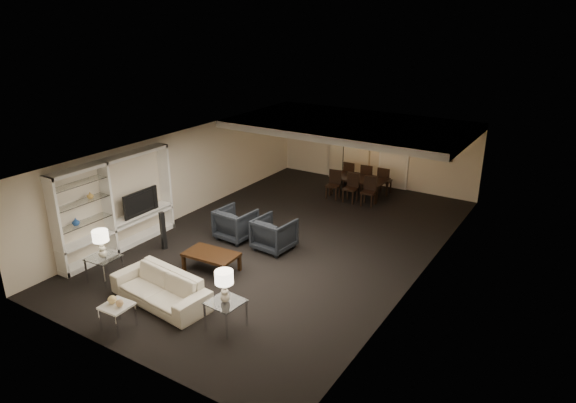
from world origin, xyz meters
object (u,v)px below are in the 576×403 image
(armchair_left, at_px, (236,224))
(chair_nm, at_px, (350,188))
(sofa, at_px, (160,288))
(chair_nl, at_px, (333,185))
(coffee_table, at_px, (212,262))
(table_lamp_left, at_px, (101,244))
(floor_lamp, at_px, (343,157))
(floor_speaker, at_px, (163,231))
(chair_fr, at_px, (385,180))
(dining_table, at_px, (359,187))
(table_lamp_right, at_px, (225,286))
(vase_blue, at_px, (76,222))
(armchair_right, at_px, (274,234))
(side_table_right, at_px, (226,315))
(television, at_px, (138,202))
(side_table_left, at_px, (105,269))
(pendant_light, at_px, (359,142))
(chair_nr, at_px, (368,192))
(vase_amber, at_px, (90,195))
(chair_fm, at_px, (368,177))
(chair_fl, at_px, (351,174))
(marble_table, at_px, (118,317))

(armchair_left, height_order, chair_nm, chair_nm)
(sofa, bearing_deg, chair_nl, 94.91)
(coffee_table, xyz_separation_m, table_lamp_left, (-1.70, -1.60, 0.67))
(armchair_left, xyz_separation_m, floor_lamp, (0.32, 5.57, 0.51))
(floor_speaker, height_order, chair_fr, floor_speaker)
(sofa, distance_m, dining_table, 8.03)
(table_lamp_right, relative_size, vase_blue, 3.49)
(armchair_right, distance_m, dining_table, 4.69)
(side_table_right, xyz_separation_m, chair_nm, (-0.95, 7.34, 0.16))
(armchair_left, height_order, vase_blue, vase_blue)
(armchair_right, distance_m, television, 3.58)
(armchair_left, bearing_deg, side_table_left, 75.48)
(pendant_light, bearing_deg, floor_lamp, 129.35)
(side_table_left, xyz_separation_m, chair_nl, (1.85, 7.34, 0.16))
(chair_nl, relative_size, chair_nm, 1.00)
(sofa, xyz_separation_m, chair_nr, (1.35, 7.34, 0.12))
(vase_amber, bearing_deg, pendant_light, 62.01)
(vase_amber, bearing_deg, floor_lamp, 73.95)
(vase_blue, bearing_deg, coffee_table, 29.10)
(side_table_right, height_order, chair_fm, chair_fm)
(chair_nm, distance_m, chair_fr, 1.43)
(sofa, distance_m, floor_lamp, 8.90)
(side_table_right, height_order, floor_speaker, floor_speaker)
(armchair_left, distance_m, table_lamp_right, 4.05)
(side_table_right, height_order, chair_nm, chair_nm)
(pendant_light, bearing_deg, chair_nl, -177.47)
(side_table_left, xyz_separation_m, chair_fr, (3.05, 8.64, 0.16))
(table_lamp_left, distance_m, television, 2.14)
(vase_blue, height_order, chair_nm, vase_blue)
(pendant_light, bearing_deg, chair_fl, 122.16)
(side_table_right, xyz_separation_m, chair_fm, (-0.95, 8.64, 0.16))
(marble_table, height_order, chair_fr, chair_fr)
(side_table_right, xyz_separation_m, floor_lamp, (-1.98, 8.87, 0.64))
(sofa, distance_m, armchair_left, 3.36)
(marble_table, bearing_deg, side_table_right, 32.91)
(sofa, bearing_deg, television, 150.07)
(side_table_left, height_order, table_lamp_left, table_lamp_left)
(table_lamp_right, height_order, vase_amber, vase_amber)
(floor_speaker, bearing_deg, floor_lamp, 91.81)
(sofa, relative_size, marble_table, 4.37)
(chair_fm, bearing_deg, sofa, 78.12)
(table_lamp_right, xyz_separation_m, marble_table, (-1.70, -1.10, -0.63))
(armchair_right, bearing_deg, pendant_light, -90.02)
(floor_speaker, bearing_deg, pendant_light, 77.64)
(table_lamp_left, height_order, table_lamp_right, same)
(pendant_light, height_order, side_table_right, pendant_light)
(chair_nl, bearing_deg, table_lamp_right, -85.36)
(vase_amber, bearing_deg, side_table_left, -31.15)
(dining_table, height_order, chair_fl, chair_fl)
(coffee_table, distance_m, armchair_right, 1.81)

